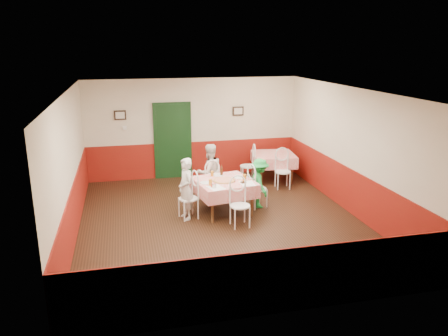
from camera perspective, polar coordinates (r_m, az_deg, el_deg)
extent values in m
plane|color=black|center=(9.56, -0.45, -6.88)|extent=(7.00, 7.00, 0.00)
plane|color=white|center=(8.86, -0.49, 10.06)|extent=(7.00, 7.00, 0.00)
cube|color=beige|center=(12.47, -4.03, 5.22)|extent=(6.00, 0.10, 2.80)
cube|color=beige|center=(5.92, 7.07, -7.10)|extent=(6.00, 0.10, 2.80)
cube|color=beige|center=(8.96, -19.53, 0.09)|extent=(0.10, 7.00, 2.80)
cube|color=beige|center=(10.18, 16.25, 2.18)|extent=(0.10, 7.00, 2.80)
cube|color=maroon|center=(12.65, -3.94, 1.20)|extent=(6.00, 0.03, 1.00)
cube|color=maroon|center=(6.33, 6.74, -14.57)|extent=(6.00, 0.03, 1.00)
cube|color=maroon|center=(9.23, -18.92, -5.29)|extent=(0.03, 7.00, 1.00)
cube|color=maroon|center=(10.41, 15.80, -2.64)|extent=(0.03, 7.00, 1.00)
cube|color=black|center=(12.41, -6.70, 3.45)|extent=(0.96, 0.06, 2.10)
cube|color=black|center=(12.19, -13.41, 6.73)|extent=(0.32, 0.03, 0.26)
cube|color=black|center=(12.61, 1.86, 7.45)|extent=(0.32, 0.03, 0.26)
cube|color=white|center=(12.25, -12.84, 5.14)|extent=(0.10, 0.03, 0.10)
cube|color=red|center=(9.88, 0.00, -3.77)|extent=(1.41, 1.41, 0.77)
cube|color=red|center=(12.31, 6.46, 0.12)|extent=(1.25, 1.25, 0.77)
cylinder|color=#B74723|center=(9.73, -0.01, -1.60)|extent=(0.56, 0.56, 0.03)
cylinder|color=white|center=(9.59, -2.45, -1.93)|extent=(0.29, 0.29, 0.01)
cylinder|color=white|center=(9.94, 2.06, -1.27)|extent=(0.29, 0.29, 0.01)
cylinder|color=white|center=(10.13, -0.80, -0.93)|extent=(0.29, 0.29, 0.01)
cylinder|color=#BF7219|center=(9.40, -1.78, -1.90)|extent=(0.09, 0.09, 0.14)
cylinder|color=#BF7219|center=(9.71, 2.69, -1.28)|extent=(0.10, 0.10, 0.15)
cylinder|color=#BF7219|center=(10.06, -1.56, -0.73)|extent=(0.08, 0.08, 0.12)
cylinder|color=#381C0A|center=(10.10, -0.33, -0.37)|extent=(0.07, 0.07, 0.22)
cylinder|color=silver|center=(9.23, -1.45, -2.40)|extent=(0.04, 0.04, 0.09)
cylinder|color=silver|center=(9.23, -1.14, -2.39)|extent=(0.04, 0.04, 0.09)
cylinder|color=#B23319|center=(9.29, -1.62, -2.28)|extent=(0.04, 0.04, 0.09)
cube|color=white|center=(9.28, -1.07, -2.58)|extent=(0.41, 0.47, 0.00)
cube|color=white|center=(9.56, 3.09, -2.03)|extent=(0.31, 0.41, 0.00)
cube|color=black|center=(9.60, 2.53, -1.89)|extent=(0.12, 0.11, 0.02)
imported|color=gray|center=(9.49, -5.01, -2.73)|extent=(0.43, 0.56, 1.36)
imported|color=gray|center=(10.58, -1.92, -0.58)|extent=(0.81, 0.71, 1.41)
imported|color=gray|center=(10.19, 4.66, -1.99)|extent=(0.45, 0.76, 1.16)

